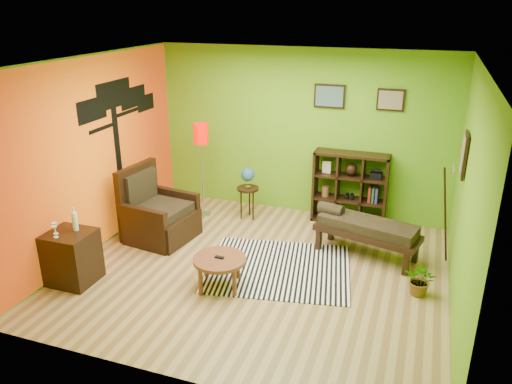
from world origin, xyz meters
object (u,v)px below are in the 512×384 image
(globe_table, at_px, (248,180))
(cube_shelf, at_px, (351,188))
(potted_plant, at_px, (421,283))
(coffee_table, at_px, (220,262))
(side_cabinet, at_px, (71,257))
(bench, at_px, (365,228))
(armchair, at_px, (157,217))
(floor_lamp, at_px, (201,142))

(globe_table, relative_size, cube_shelf, 0.75)
(globe_table, bearing_deg, potted_plant, -27.98)
(coffee_table, height_order, side_cabinet, side_cabinet)
(globe_table, height_order, bench, globe_table)
(globe_table, relative_size, bench, 0.57)
(potted_plant, bearing_deg, globe_table, 152.02)
(cube_shelf, bearing_deg, coffee_table, -115.53)
(cube_shelf, bearing_deg, armchair, -150.24)
(cube_shelf, distance_m, bench, 1.18)
(floor_lamp, distance_m, potted_plant, 4.04)
(cube_shelf, xyz_separation_m, potted_plant, (1.22, -1.93, -0.43))
(side_cabinet, height_order, potted_plant, side_cabinet)
(coffee_table, bearing_deg, floor_lamp, 120.00)
(floor_lamp, bearing_deg, bench, -11.21)
(floor_lamp, relative_size, globe_table, 1.80)
(potted_plant, bearing_deg, cube_shelf, 122.36)
(coffee_table, distance_m, potted_plant, 2.55)
(armchair, relative_size, side_cabinet, 1.11)
(armchair, relative_size, potted_plant, 2.64)
(side_cabinet, relative_size, potted_plant, 2.38)
(floor_lamp, bearing_deg, potted_plant, -20.80)
(armchair, height_order, side_cabinet, armchair)
(coffee_table, xyz_separation_m, potted_plant, (2.45, 0.65, -0.19))
(floor_lamp, distance_m, cube_shelf, 2.57)
(potted_plant, bearing_deg, coffee_table, -165.06)
(armchair, xyz_separation_m, side_cabinet, (-0.39, -1.53, 0.01))
(coffee_table, height_order, bench, bench)
(potted_plant, bearing_deg, armchair, 174.65)
(globe_table, distance_m, cube_shelf, 1.70)
(coffee_table, bearing_deg, potted_plant, 14.94)
(coffee_table, distance_m, globe_table, 2.24)
(globe_table, bearing_deg, side_cabinet, -118.63)
(armchair, height_order, globe_table, armchair)
(armchair, distance_m, potted_plant, 3.97)
(armchair, bearing_deg, cube_shelf, 29.76)
(coffee_table, relative_size, side_cabinet, 0.67)
(floor_lamp, xyz_separation_m, potted_plant, (3.63, -1.38, -1.14))
(side_cabinet, bearing_deg, floor_lamp, 74.44)
(globe_table, distance_m, potted_plant, 3.29)
(coffee_table, height_order, globe_table, globe_table)
(coffee_table, distance_m, bench, 2.20)
(coffee_table, xyz_separation_m, side_cabinet, (-1.88, -0.51, -0.00))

